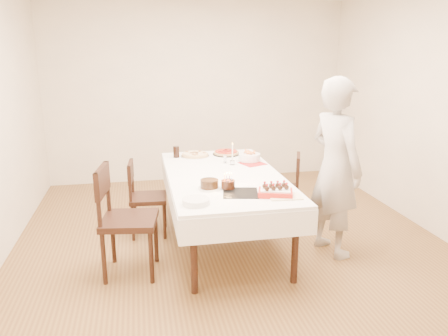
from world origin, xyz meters
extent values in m
plane|color=brown|center=(0.00, 0.00, 0.00)|extent=(5.00, 5.00, 0.00)
cube|color=beige|center=(0.00, 2.50, 1.35)|extent=(4.50, 0.04, 2.70)
cube|color=beige|center=(0.00, -2.50, 1.35)|extent=(4.50, 0.04, 2.70)
cube|color=beige|center=(2.25, 0.00, 1.35)|extent=(0.04, 5.00, 2.70)
cube|color=white|center=(-0.07, 0.07, 0.38)|extent=(1.45, 2.29, 0.75)
imported|color=beige|center=(0.94, -0.35, 0.88)|extent=(0.58, 0.73, 1.75)
cylinder|color=beige|center=(-0.26, 0.88, 0.77)|extent=(0.39, 0.39, 0.04)
cylinder|color=red|center=(0.12, 0.91, 0.77)|extent=(0.42, 0.42, 0.04)
cube|color=#B21E1E|center=(0.32, 0.42, 0.75)|extent=(0.32, 0.32, 0.01)
cylinder|color=white|center=(0.32, 0.54, 0.80)|extent=(0.29, 0.29, 0.08)
cylinder|color=white|center=(0.09, 0.42, 0.88)|extent=(0.06, 0.06, 0.26)
cylinder|color=black|center=(-0.49, 0.88, 0.82)|extent=(0.09, 0.09, 0.13)
cylinder|color=black|center=(-0.30, -0.38, 0.79)|extent=(0.23, 0.23, 0.09)
cube|color=black|center=(-0.05, -0.56, 0.75)|extent=(0.36, 0.36, 0.01)
cylinder|color=#3E1E11|center=(-0.13, -0.42, 0.83)|extent=(0.13, 0.13, 0.14)
cube|color=beige|center=(0.31, -0.74, 0.75)|extent=(0.29, 0.20, 0.02)
cylinder|color=white|center=(-0.47, -0.75, 0.77)|extent=(0.26, 0.26, 0.05)
cylinder|color=white|center=(-0.47, -0.69, 0.75)|extent=(0.23, 0.23, 0.01)
camera|label=1|loc=(-0.91, -4.14, 1.99)|focal=35.00mm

